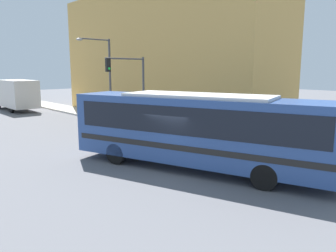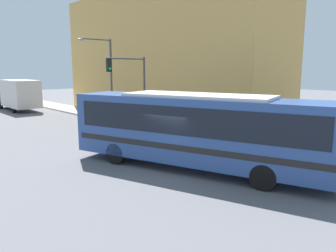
{
  "view_description": "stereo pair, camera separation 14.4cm",
  "coord_description": "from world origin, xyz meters",
  "px_view_note": "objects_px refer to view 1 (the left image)",
  "views": [
    {
      "loc": [
        -9.8,
        -10.25,
        4.41
      ],
      "look_at": [
        1.58,
        2.29,
        1.45
      ],
      "focal_mm": 35.0,
      "sensor_mm": 36.0,
      "label": 1
    },
    {
      "loc": [
        -9.69,
        -10.34,
        4.41
      ],
      "look_at": [
        1.58,
        2.29,
        1.45
      ],
      "focal_mm": 35.0,
      "sensor_mm": 36.0,
      "label": 2
    }
  ],
  "objects_px": {
    "city_bus": "(197,127)",
    "traffic_light_pole": "(131,79)",
    "pedestrian_mid_block": "(134,110)",
    "parking_meter": "(134,113)",
    "street_lamp": "(105,71)",
    "pedestrian_near_corner": "(178,118)",
    "delivery_truck": "(16,94)",
    "fire_hydrant": "(177,128)"
  },
  "relations": [
    {
      "from": "city_bus",
      "to": "traffic_light_pole",
      "type": "xyz_separation_m",
      "value": [
        3.53,
        9.76,
        1.74
      ]
    },
    {
      "from": "delivery_truck",
      "to": "pedestrian_near_corner",
      "type": "relative_size",
      "value": 4.3
    },
    {
      "from": "delivery_truck",
      "to": "pedestrian_mid_block",
      "type": "bearing_deg",
      "value": -73.77
    },
    {
      "from": "street_lamp",
      "to": "pedestrian_mid_block",
      "type": "distance_m",
      "value": 4.11
    },
    {
      "from": "traffic_light_pole",
      "to": "parking_meter",
      "type": "height_order",
      "value": "traffic_light_pole"
    },
    {
      "from": "pedestrian_near_corner",
      "to": "city_bus",
      "type": "bearing_deg",
      "value": -127.76
    },
    {
      "from": "city_bus",
      "to": "delivery_truck",
      "type": "relative_size",
      "value": 1.52
    },
    {
      "from": "city_bus",
      "to": "pedestrian_mid_block",
      "type": "bearing_deg",
      "value": 47.27
    },
    {
      "from": "traffic_light_pole",
      "to": "parking_meter",
      "type": "bearing_deg",
      "value": 47.96
    },
    {
      "from": "traffic_light_pole",
      "to": "pedestrian_mid_block",
      "type": "bearing_deg",
      "value": 50.26
    },
    {
      "from": "street_lamp",
      "to": "fire_hydrant",
      "type": "bearing_deg",
      "value": -88.66
    },
    {
      "from": "city_bus",
      "to": "delivery_truck",
      "type": "height_order",
      "value": "city_bus"
    },
    {
      "from": "city_bus",
      "to": "parking_meter",
      "type": "relative_size",
      "value": 9.46
    },
    {
      "from": "city_bus",
      "to": "traffic_light_pole",
      "type": "bearing_deg",
      "value": 51.75
    },
    {
      "from": "fire_hydrant",
      "to": "street_lamp",
      "type": "relative_size",
      "value": 0.1
    },
    {
      "from": "fire_hydrant",
      "to": "parking_meter",
      "type": "distance_m",
      "value": 4.92
    },
    {
      "from": "pedestrian_mid_block",
      "to": "street_lamp",
      "type": "bearing_deg",
      "value": 116.39
    },
    {
      "from": "traffic_light_pole",
      "to": "pedestrian_mid_block",
      "type": "relative_size",
      "value": 2.91
    },
    {
      "from": "pedestrian_near_corner",
      "to": "pedestrian_mid_block",
      "type": "xyz_separation_m",
      "value": [
        0.58,
        5.78,
        -0.04
      ]
    },
    {
      "from": "city_bus",
      "to": "parking_meter",
      "type": "distance_m",
      "value": 11.8
    },
    {
      "from": "traffic_light_pole",
      "to": "street_lamp",
      "type": "relative_size",
      "value": 0.76
    },
    {
      "from": "street_lamp",
      "to": "delivery_truck",
      "type": "bearing_deg",
      "value": 104.23
    },
    {
      "from": "delivery_truck",
      "to": "pedestrian_near_corner",
      "type": "distance_m",
      "value": 21.31
    },
    {
      "from": "parking_meter",
      "to": "pedestrian_mid_block",
      "type": "xyz_separation_m",
      "value": [
        0.96,
        1.25,
        0.04
      ]
    },
    {
      "from": "delivery_truck",
      "to": "parking_meter",
      "type": "xyz_separation_m",
      "value": [
        3.45,
        -16.43,
        -0.75
      ]
    },
    {
      "from": "traffic_light_pole",
      "to": "pedestrian_mid_block",
      "type": "distance_m",
      "value": 4.03
    },
    {
      "from": "parking_meter",
      "to": "traffic_light_pole",
      "type": "bearing_deg",
      "value": -132.04
    },
    {
      "from": "fire_hydrant",
      "to": "traffic_light_pole",
      "type": "xyz_separation_m",
      "value": [
        -0.99,
        3.8,
        3.17
      ]
    },
    {
      "from": "traffic_light_pole",
      "to": "street_lamp",
      "type": "xyz_separation_m",
      "value": [
        0.79,
        4.7,
        0.55
      ]
    },
    {
      "from": "delivery_truck",
      "to": "parking_meter",
      "type": "relative_size",
      "value": 6.25
    },
    {
      "from": "street_lamp",
      "to": "pedestrian_near_corner",
      "type": "bearing_deg",
      "value": -85.9
    },
    {
      "from": "fire_hydrant",
      "to": "delivery_truck",
      "type": "bearing_deg",
      "value": 99.2
    },
    {
      "from": "delivery_truck",
      "to": "city_bus",
      "type": "bearing_deg",
      "value": -92.25
    },
    {
      "from": "delivery_truck",
      "to": "traffic_light_pole",
      "type": "bearing_deg",
      "value": -82.01
    },
    {
      "from": "delivery_truck",
      "to": "fire_hydrant",
      "type": "relative_size",
      "value": 11.19
    },
    {
      "from": "parking_meter",
      "to": "pedestrian_mid_block",
      "type": "relative_size",
      "value": 0.72
    },
    {
      "from": "fire_hydrant",
      "to": "street_lamp",
      "type": "distance_m",
      "value": 9.27
    },
    {
      "from": "parking_meter",
      "to": "pedestrian_near_corner",
      "type": "relative_size",
      "value": 0.69
    },
    {
      "from": "fire_hydrant",
      "to": "traffic_light_pole",
      "type": "relative_size",
      "value": 0.14
    },
    {
      "from": "city_bus",
      "to": "street_lamp",
      "type": "distance_m",
      "value": 15.26
    },
    {
      "from": "city_bus",
      "to": "pedestrian_near_corner",
      "type": "bearing_deg",
      "value": 33.88
    },
    {
      "from": "city_bus",
      "to": "traffic_light_pole",
      "type": "distance_m",
      "value": 10.52
    }
  ]
}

